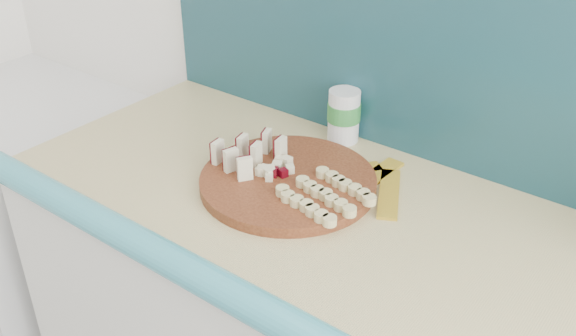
% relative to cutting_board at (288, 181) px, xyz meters
% --- Properties ---
extents(porcelain_fixture, '(0.70, 0.72, 0.84)m').
position_rel_cutting_board_xyz_m(porcelain_fixture, '(-1.00, -0.01, -0.52)').
color(porcelain_fixture, white).
rests_on(porcelain_fixture, ground).
extents(cutting_board, '(0.42, 0.42, 0.02)m').
position_rel_cutting_board_xyz_m(cutting_board, '(0.00, 0.00, 0.00)').
color(cutting_board, '#411B0E').
rests_on(cutting_board, kitchen_counter).
extents(apple_wedges, '(0.12, 0.15, 0.05)m').
position_rel_cutting_board_xyz_m(apple_wedges, '(-0.10, -0.01, 0.04)').
color(apple_wedges, beige).
rests_on(apple_wedges, cutting_board).
extents(apple_chunks, '(0.05, 0.06, 0.02)m').
position_rel_cutting_board_xyz_m(apple_chunks, '(-0.02, 0.00, 0.02)').
color(apple_chunks, beige).
rests_on(apple_chunks, cutting_board).
extents(banana_slices, '(0.17, 0.16, 0.02)m').
position_rel_cutting_board_xyz_m(banana_slices, '(0.11, -0.02, 0.02)').
color(banana_slices, '#D1BF7F').
rests_on(banana_slices, cutting_board).
extents(canister, '(0.07, 0.07, 0.12)m').
position_rel_cutting_board_xyz_m(canister, '(-0.02, 0.23, 0.05)').
color(canister, silver).
rests_on(canister, kitchen_counter).
extents(banana_peel, '(0.25, 0.21, 0.01)m').
position_rel_cutting_board_xyz_m(banana_peel, '(0.12, 0.11, -0.01)').
color(banana_peel, gold).
rests_on(banana_peel, kitchen_counter).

